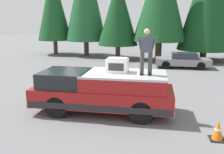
# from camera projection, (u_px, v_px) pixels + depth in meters

# --- Properties ---
(ground_plane) EXTENTS (90.00, 90.00, 0.00)m
(ground_plane) POSITION_uv_depth(u_px,v_px,m) (98.00, 107.00, 10.39)
(ground_plane) COLOR slate
(pickup_truck) EXTENTS (2.01, 5.54, 1.65)m
(pickup_truck) POSITION_uv_depth(u_px,v_px,m) (103.00, 91.00, 9.69)
(pickup_truck) COLOR maroon
(pickup_truck) RESTS_ON ground
(compressor_unit) EXTENTS (0.65, 0.84, 0.56)m
(compressor_unit) POSITION_uv_depth(u_px,v_px,m) (117.00, 65.00, 9.47)
(compressor_unit) COLOR white
(compressor_unit) RESTS_ON pickup_truck
(person_on_truck_bed) EXTENTS (0.29, 0.72, 1.69)m
(person_on_truck_bed) POSITION_uv_depth(u_px,v_px,m) (146.00, 51.00, 8.86)
(person_on_truck_bed) COLOR #423D38
(person_on_truck_bed) RESTS_ON pickup_truck
(parked_car_grey) EXTENTS (1.64, 4.10, 1.16)m
(parked_car_grey) POSITION_uv_depth(u_px,v_px,m) (183.00, 60.00, 18.81)
(parked_car_grey) COLOR gray
(parked_car_grey) RESTS_ON ground
(traffic_cone) EXTENTS (0.47, 0.47, 0.62)m
(traffic_cone) POSITION_uv_depth(u_px,v_px,m) (218.00, 131.00, 7.52)
(traffic_cone) COLOR black
(traffic_cone) RESTS_ON ground
(conifer_center_right) EXTENTS (3.76, 3.76, 7.51)m
(conifer_center_right) POSITION_uv_depth(u_px,v_px,m) (118.00, 11.00, 22.42)
(conifer_center_right) COLOR #4C3826
(conifer_center_right) RESTS_ON ground
(conifer_far_right) EXTENTS (3.53, 3.53, 8.89)m
(conifer_far_right) POSITION_uv_depth(u_px,v_px,m) (53.00, 4.00, 25.21)
(conifer_far_right) COLOR #4C3826
(conifer_far_right) RESTS_ON ground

